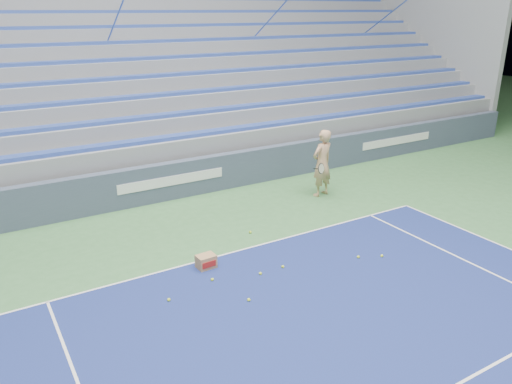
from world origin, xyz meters
TOP-DOWN VIEW (x-y plane):
  - sponsor_barrier at (0.00, 15.88)m, footprint 30.00×0.32m
  - bleachers at (0.00, 21.60)m, footprint 31.00×9.15m
  - tennis_player at (3.95, 13.84)m, footprint 1.01×0.92m
  - ball_box at (-0.94, 11.56)m, footprint 0.41×0.33m
  - tennis_ball_0 at (-0.81, 9.95)m, footprint 0.07×0.07m
  - tennis_ball_1 at (-1.07, 10.99)m, footprint 0.07×0.07m
  - tennis_ball_2 at (-2.12, 10.73)m, footprint 0.07×0.07m
  - tennis_ball_3 at (0.77, 12.58)m, footprint 0.07×0.07m
  - tennis_ball_4 at (2.66, 9.96)m, footprint 0.07×0.07m
  - tennis_ball_5 at (-0.10, 10.69)m, footprint 0.07×0.07m
  - tennis_ball_6 at (2.17, 10.19)m, footprint 0.07×0.07m
  - tennis_ball_7 at (0.47, 10.69)m, footprint 0.07×0.07m

SIDE VIEW (x-z plane):
  - tennis_ball_0 at x=-0.81m, z-range 0.00..0.07m
  - tennis_ball_1 at x=-1.07m, z-range 0.00..0.07m
  - tennis_ball_2 at x=-2.12m, z-range 0.00..0.07m
  - tennis_ball_3 at x=0.77m, z-range 0.00..0.07m
  - tennis_ball_4 at x=2.66m, z-range 0.00..0.07m
  - tennis_ball_5 at x=-0.10m, z-range 0.00..0.07m
  - tennis_ball_6 at x=2.17m, z-range 0.00..0.07m
  - tennis_ball_7 at x=0.47m, z-range 0.00..0.07m
  - ball_box at x=-0.94m, z-range 0.00..0.30m
  - sponsor_barrier at x=0.00m, z-range 0.00..1.10m
  - tennis_player at x=3.95m, z-range 0.00..2.00m
  - bleachers at x=0.00m, z-range -1.29..6.01m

